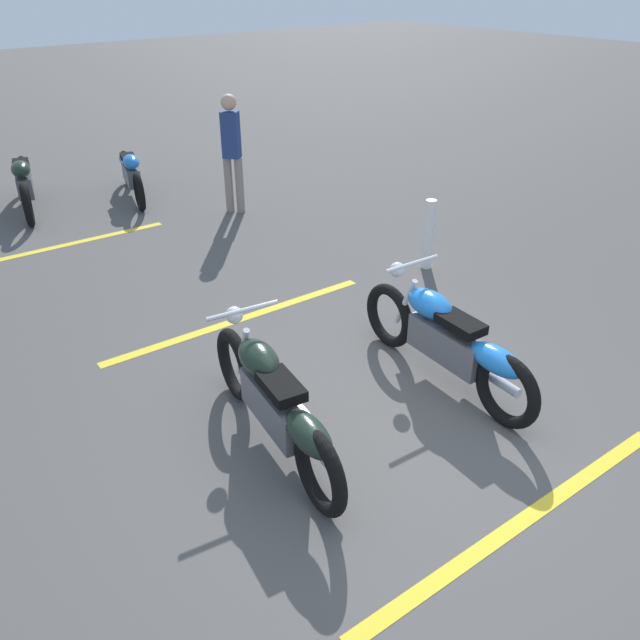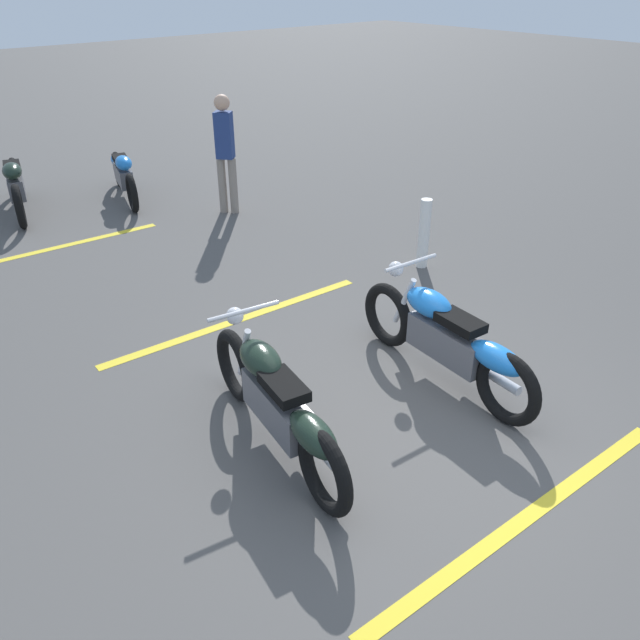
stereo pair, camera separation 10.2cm
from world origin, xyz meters
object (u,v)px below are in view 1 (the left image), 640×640
object	(u,v)px
motorcycle_row_left	(24,181)
bystander_near_row	(232,148)
motorcycle_bright_foreground	(448,341)
motorcycle_dark_foreground	(275,403)
bollard_post	(428,235)
motorcycle_row_far_left	(131,172)

from	to	relation	value
motorcycle_row_left	bystander_near_row	size ratio (longest dim) A/B	1.20
motorcycle_bright_foreground	motorcycle_dark_foreground	xyz separation A→B (m)	(0.23, 1.77, 0.00)
motorcycle_bright_foreground	bystander_near_row	bearing A→B (deg)	-5.65
motorcycle_row_left	bollard_post	distance (m)	6.44
motorcycle_dark_foreground	bystander_near_row	xyz separation A→B (m)	(4.99, -2.76, 0.54)
bystander_near_row	motorcycle_bright_foreground	bearing A→B (deg)	38.60
motorcycle_dark_foreground	motorcycle_row_far_left	world-z (taller)	motorcycle_dark_foreground
motorcycle_row_left	motorcycle_bright_foreground	bearing A→B (deg)	27.19
motorcycle_dark_foreground	bystander_near_row	world-z (taller)	bystander_near_row
motorcycle_bright_foreground	motorcycle_row_far_left	world-z (taller)	motorcycle_bright_foreground
motorcycle_bright_foreground	motorcycle_row_far_left	bearing A→B (deg)	4.66
motorcycle_bright_foreground	bystander_near_row	size ratio (longest dim) A/B	1.25
motorcycle_dark_foreground	bollard_post	size ratio (longest dim) A/B	2.45
bystander_near_row	bollard_post	xyz separation A→B (m)	(-3.34, -0.79, -0.55)
motorcycle_row_far_left	motorcycle_row_left	xyz separation A→B (m)	(0.49, 1.56, 0.04)
motorcycle_bright_foreground	motorcycle_row_left	size ratio (longest dim) A/B	1.04
motorcycle_dark_foreground	bystander_near_row	distance (m)	5.73
motorcycle_bright_foreground	bollard_post	distance (m)	2.59
motorcycle_row_far_left	bollard_post	bearing A→B (deg)	34.88
motorcycle_dark_foreground	motorcycle_row_far_left	xyz separation A→B (m)	(6.70, -1.83, -0.05)
motorcycle_row_left	bollard_post	xyz separation A→B (m)	(-5.54, -3.28, -0.00)
motorcycle_dark_foreground	motorcycle_row_left	size ratio (longest dim) A/B	1.03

